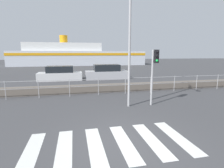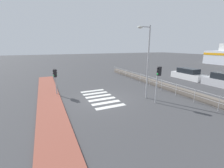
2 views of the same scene
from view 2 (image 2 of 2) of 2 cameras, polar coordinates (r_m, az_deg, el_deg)
The scene contains 9 objects.
ground_plane at distance 12.77m, azimuth -3.64°, elevation -5.94°, with size 160.00×160.00×0.00m, color #424244.
sidewalk_brick at distance 12.01m, azimuth -22.39°, elevation -8.04°, with size 24.00×1.80×0.12m.
crosswalk at distance 13.24m, azimuth -4.49°, elevation -5.18°, with size 4.95×2.40×0.01m.
seawall at distance 16.60m, azimuth 20.45°, elevation -1.08°, with size 24.70×0.55×0.55m.
harbor_fence at distance 15.89m, azimuth 18.36°, elevation 0.20°, with size 22.27×0.04×1.13m.
traffic_light_near at distance 14.40m, azimuth -20.83°, elevation 3.24°, with size 0.58×0.41×2.40m.
traffic_light_far at distance 11.88m, azimuth 17.11°, elevation 2.67°, with size 0.34×0.32×2.92m.
streetlamp at distance 12.62m, azimuth 12.90°, elevation 10.82°, with size 0.32×1.20×5.99m.
parked_car_white at distance 23.23m, azimuth 26.88°, elevation 3.30°, with size 4.39×1.71×1.47m.
Camera 2 is at (11.21, -4.27, 4.37)m, focal length 24.00 mm.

